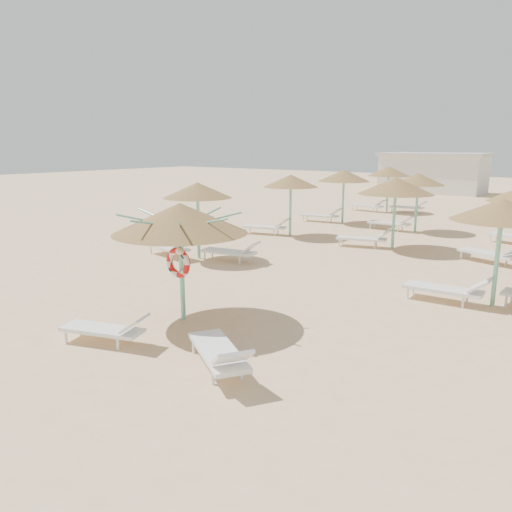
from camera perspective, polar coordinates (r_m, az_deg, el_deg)
The scene contains 6 objects.
ground at distance 11.09m, azimuth -7.71°, elevation -8.00°, with size 120.00×120.00×0.00m, color #DEBB87.
main_palapa at distance 11.00m, azimuth -8.67°, elevation 4.21°, with size 2.96×2.96×2.65m.
lounger_main_a at distance 10.42m, azimuth -16.61°, elevation -7.97°, with size 1.88×1.10×0.66m.
lounger_main_b at distance 8.83m, azimuth -4.12°, elevation -10.94°, with size 2.06×1.64×0.75m.
palapa_field at distance 19.59m, azimuth 20.52°, elevation 7.12°, with size 19.31×18.19×2.71m.
service_hut at distance 44.46m, azimuth 19.56°, elevation 8.98°, with size 8.40×4.40×3.25m.
Camera 1 is at (7.34, -7.35, 3.87)m, focal length 35.00 mm.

